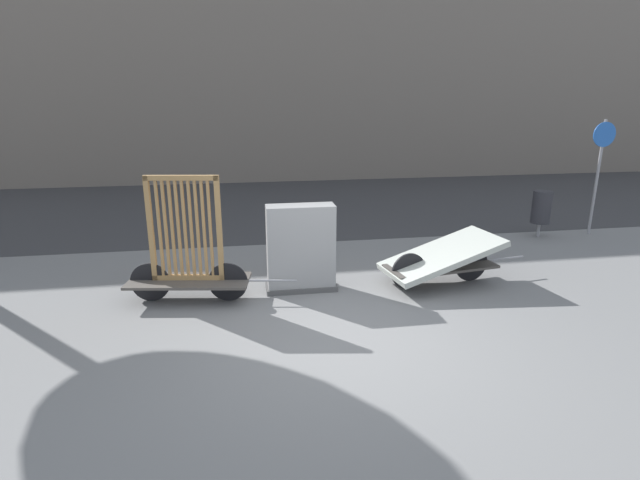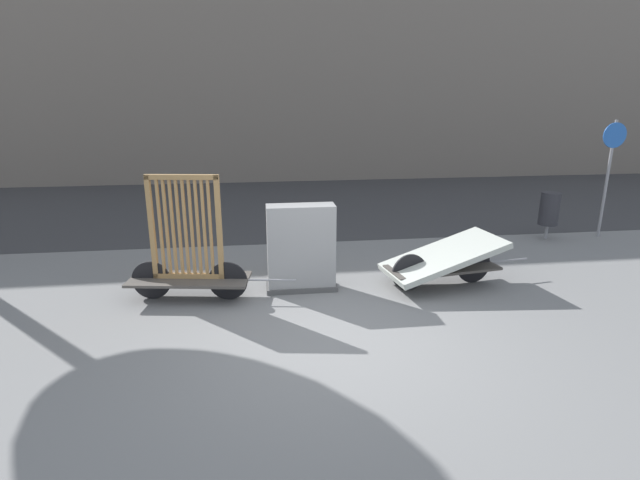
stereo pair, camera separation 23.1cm
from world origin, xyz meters
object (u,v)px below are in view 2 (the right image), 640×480
object	(u,v)px
bike_cart_with_mattress	(443,260)
trash_bin	(549,209)
utility_cabinet	(301,251)
sign_post	(610,164)
bike_cart_with_bedframe	(188,259)

from	to	relation	value
bike_cart_with_mattress	trash_bin	size ratio (longest dim) A/B	2.57
utility_cabinet	trash_bin	world-z (taller)	utility_cabinet
utility_cabinet	sign_post	size ratio (longest dim) A/B	0.55
bike_cart_with_mattress	sign_post	size ratio (longest dim) A/B	1.04
trash_bin	sign_post	size ratio (longest dim) A/B	0.40
sign_post	bike_cart_with_mattress	bearing A→B (deg)	-152.22
bike_cart_with_bedframe	trash_bin	distance (m)	7.41
utility_cabinet	sign_post	distance (m)	6.98
sign_post	trash_bin	bearing A→B (deg)	179.65
bike_cart_with_bedframe	sign_post	bearing A→B (deg)	24.68
bike_cart_with_mattress	trash_bin	bearing A→B (deg)	27.18
bike_cart_with_mattress	trash_bin	world-z (taller)	trash_bin
bike_cart_with_mattress	sign_post	xyz separation A→B (m)	(4.37, 2.30, 1.11)
bike_cart_with_mattress	utility_cabinet	distance (m)	2.23
bike_cart_with_bedframe	sign_post	world-z (taller)	sign_post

